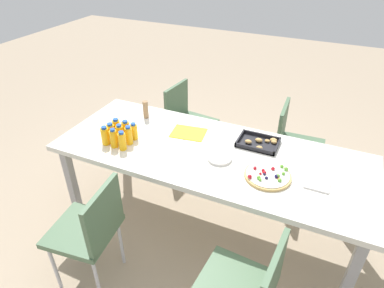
{
  "coord_description": "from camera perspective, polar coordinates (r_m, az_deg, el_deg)",
  "views": [
    {
      "loc": [
        0.7,
        -1.86,
        2.11
      ],
      "look_at": [
        -0.15,
        0.0,
        0.77
      ],
      "focal_mm": 31.34,
      "sensor_mm": 36.0,
      "label": 1
    }
  ],
  "objects": [
    {
      "name": "plate_stack",
      "position": [
        2.32,
        4.71,
        -2.41
      ],
      "size": [
        0.17,
        0.17,
        0.02
      ],
      "color": "silver",
      "rests_on": "party_table"
    },
    {
      "name": "juice_bottle_2",
      "position": [
        2.44,
        -11.79,
        0.49
      ],
      "size": [
        0.06,
        0.06,
        0.15
      ],
      "color": "#F9AC14",
      "rests_on": "party_table"
    },
    {
      "name": "fruit_pizza",
      "position": [
        2.21,
        12.78,
        -5.22
      ],
      "size": [
        0.3,
        0.3,
        0.05
      ],
      "color": "tan",
      "rests_on": "party_table"
    },
    {
      "name": "juice_bottle_3",
      "position": [
        2.58,
        -13.64,
        2.04
      ],
      "size": [
        0.06,
        0.06,
        0.14
      ],
      "color": "#FAAD14",
      "rests_on": "party_table"
    },
    {
      "name": "snack_tray",
      "position": [
        2.52,
        11.29,
        0.21
      ],
      "size": [
        0.29,
        0.22,
        0.04
      ],
      "color": "black",
      "rests_on": "party_table"
    },
    {
      "name": "party_table",
      "position": [
        2.44,
        3.1,
        -2.43
      ],
      "size": [
        2.25,
        0.88,
        0.75
      ],
      "color": "silver",
      "rests_on": "ground_plane"
    },
    {
      "name": "juice_bottle_6",
      "position": [
        2.63,
        -12.73,
        2.78
      ],
      "size": [
        0.06,
        0.06,
        0.14
      ],
      "color": "#F9AD14",
      "rests_on": "party_table"
    },
    {
      "name": "juice_bottle_4",
      "position": [
        2.54,
        -12.18,
        1.77
      ],
      "size": [
        0.06,
        0.06,
        0.14
      ],
      "color": "#F9AE14",
      "rests_on": "party_table"
    },
    {
      "name": "juice_bottle_8",
      "position": [
        2.55,
        -9.87,
        2.1
      ],
      "size": [
        0.05,
        0.05,
        0.13
      ],
      "color": "#F9AC14",
      "rests_on": "party_table"
    },
    {
      "name": "juice_bottle_1",
      "position": [
        2.48,
        -13.19,
        0.93
      ],
      "size": [
        0.05,
        0.05,
        0.15
      ],
      "color": "#FAAE14",
      "rests_on": "party_table"
    },
    {
      "name": "chair_far_left",
      "position": [
        3.35,
        -0.93,
        4.41
      ],
      "size": [
        0.44,
        0.44,
        0.83
      ],
      "rotation": [
        0.0,
        0.0,
        -1.69
      ],
      "color": "#4C6B4C",
      "rests_on": "ground_plane"
    },
    {
      "name": "chair_near_left",
      "position": [
        2.29,
        -16.82,
        -13.45
      ],
      "size": [
        0.44,
        0.44,
        0.83
      ],
      "rotation": [
        0.0,
        0.0,
        1.69
      ],
      "color": "#4C6B4C",
      "rests_on": "ground_plane"
    },
    {
      "name": "juice_bottle_0",
      "position": [
        2.53,
        -14.56,
        1.35
      ],
      "size": [
        0.06,
        0.06,
        0.15
      ],
      "color": "#FAAE14",
      "rests_on": "party_table"
    },
    {
      "name": "chair_near_right",
      "position": [
        1.96,
        9.33,
        -22.92
      ],
      "size": [
        0.43,
        0.43,
        0.83
      ],
      "rotation": [
        0.0,
        0.0,
        1.5
      ],
      "color": "#4C6B4C",
      "rests_on": "ground_plane"
    },
    {
      "name": "cardboard_tube",
      "position": [
        2.83,
        -7.89,
        5.82
      ],
      "size": [
        0.04,
        0.04,
        0.15
      ],
      "primitive_type": "cylinder",
      "color": "#9E7A56",
      "rests_on": "party_table"
    },
    {
      "name": "chair_far_right",
      "position": [
        3.12,
        16.84,
        0.44
      ],
      "size": [
        0.42,
        0.42,
        0.83
      ],
      "rotation": [
        0.0,
        0.0,
        -1.53
      ],
      "color": "#4C6B4C",
      "rests_on": "ground_plane"
    },
    {
      "name": "ground_plane",
      "position": [
        2.9,
        2.68,
        -13.62
      ],
      "size": [
        12.0,
        12.0,
        0.0
      ],
      "primitive_type": "plane",
      "color": "tan"
    },
    {
      "name": "napkin_stack",
      "position": [
        2.25,
        20.56,
        -6.28
      ],
      "size": [
        0.15,
        0.15,
        0.01
      ],
      "primitive_type": "cube",
      "color": "white",
      "rests_on": "party_table"
    },
    {
      "name": "paper_folder",
      "position": [
        2.61,
        -0.6,
        1.92
      ],
      "size": [
        0.29,
        0.23,
        0.01
      ],
      "primitive_type": "cube",
      "rotation": [
        0.0,
        0.0,
        0.14
      ],
      "color": "yellow",
      "rests_on": "party_table"
    },
    {
      "name": "juice_bottle_5",
      "position": [
        2.5,
        -10.71,
        1.43
      ],
      "size": [
        0.05,
        0.05,
        0.15
      ],
      "color": "#F9AC14",
      "rests_on": "party_table"
    },
    {
      "name": "juice_bottle_7",
      "position": [
        2.58,
        -11.19,
        2.45
      ],
      "size": [
        0.06,
        0.06,
        0.14
      ],
      "color": "#FAAC14",
      "rests_on": "party_table"
    }
  ]
}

